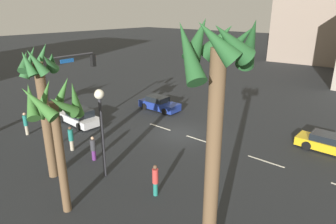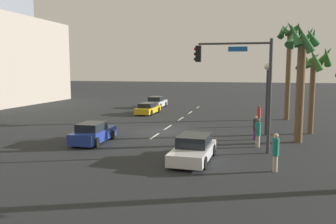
{
  "view_description": "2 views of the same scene",
  "coord_description": "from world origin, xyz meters",
  "px_view_note": "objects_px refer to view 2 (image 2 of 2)",
  "views": [
    {
      "loc": [
        -13.6,
        17.49,
        9.53
      ],
      "look_at": [
        1.35,
        -0.15,
        1.5
      ],
      "focal_mm": 31.61,
      "sensor_mm": 36.0,
      "label": 1
    },
    {
      "loc": [
        26.08,
        7.03,
        4.89
      ],
      "look_at": [
        0.77,
        0.69,
        1.66
      ],
      "focal_mm": 36.76,
      "sensor_mm": 36.0,
      "label": 2
    }
  ],
  "objects_px": {
    "car_1": "(193,149)",
    "palm_tree_0": "(302,59)",
    "streetlamp": "(267,84)",
    "car_2": "(148,109)",
    "pedestrian_0": "(258,132)",
    "pedestrian_3": "(275,151)",
    "traffic_signal": "(245,77)",
    "pedestrian_2": "(256,127)",
    "car_0": "(93,133)",
    "palm_tree_2": "(314,66)",
    "pedestrian_1": "(259,115)",
    "palm_tree_1": "(290,48)",
    "car_3": "(156,102)"
  },
  "relations": [
    {
      "from": "car_0",
      "to": "pedestrian_2",
      "type": "distance_m",
      "value": 11.21
    },
    {
      "from": "pedestrian_2",
      "to": "pedestrian_3",
      "type": "height_order",
      "value": "pedestrian_3"
    },
    {
      "from": "palm_tree_1",
      "to": "pedestrian_0",
      "type": "bearing_deg",
      "value": -12.24
    },
    {
      "from": "car_1",
      "to": "palm_tree_1",
      "type": "height_order",
      "value": "palm_tree_1"
    },
    {
      "from": "pedestrian_1",
      "to": "streetlamp",
      "type": "bearing_deg",
      "value": 7.58
    },
    {
      "from": "car_1",
      "to": "traffic_signal",
      "type": "height_order",
      "value": "traffic_signal"
    },
    {
      "from": "car_1",
      "to": "pedestrian_0",
      "type": "xyz_separation_m",
      "value": [
        -4.12,
        3.4,
        0.33
      ]
    },
    {
      "from": "car_3",
      "to": "pedestrian_2",
      "type": "xyz_separation_m",
      "value": [
        18.26,
        12.45,
        0.23
      ]
    },
    {
      "from": "pedestrian_3",
      "to": "palm_tree_2",
      "type": "xyz_separation_m",
      "value": [
        -10.91,
        3.2,
        4.13
      ]
    },
    {
      "from": "streetlamp",
      "to": "palm_tree_2",
      "type": "xyz_separation_m",
      "value": [
        -1.15,
        3.33,
        1.28
      ]
    },
    {
      "from": "palm_tree_1",
      "to": "car_2",
      "type": "bearing_deg",
      "value": -93.24
    },
    {
      "from": "pedestrian_1",
      "to": "palm_tree_0",
      "type": "relative_size",
      "value": 0.23
    },
    {
      "from": "car_1",
      "to": "pedestrian_0",
      "type": "height_order",
      "value": "pedestrian_0"
    },
    {
      "from": "car_1",
      "to": "palm_tree_2",
      "type": "xyz_separation_m",
      "value": [
        -9.83,
        7.36,
        4.5
      ]
    },
    {
      "from": "car_1",
      "to": "pedestrian_3",
      "type": "relative_size",
      "value": 2.45
    },
    {
      "from": "car_0",
      "to": "pedestrian_1",
      "type": "distance_m",
      "value": 14.44
    },
    {
      "from": "traffic_signal",
      "to": "pedestrian_2",
      "type": "height_order",
      "value": "traffic_signal"
    },
    {
      "from": "car_0",
      "to": "car_1",
      "type": "bearing_deg",
      "value": 68.66
    },
    {
      "from": "car_0",
      "to": "palm_tree_0",
      "type": "height_order",
      "value": "palm_tree_0"
    },
    {
      "from": "pedestrian_2",
      "to": "palm_tree_2",
      "type": "xyz_separation_m",
      "value": [
        -3.31,
        4.1,
        4.24
      ]
    },
    {
      "from": "car_0",
      "to": "car_2",
      "type": "bearing_deg",
      "value": -176.37
    },
    {
      "from": "car_2",
      "to": "streetlamp",
      "type": "xyz_separation_m",
      "value": [
        9.57,
        12.34,
        3.27
      ]
    },
    {
      "from": "car_1",
      "to": "car_2",
      "type": "bearing_deg",
      "value": -155.54
    },
    {
      "from": "car_0",
      "to": "pedestrian_0",
      "type": "height_order",
      "value": "pedestrian_0"
    },
    {
      "from": "car_0",
      "to": "pedestrian_1",
      "type": "xyz_separation_m",
      "value": [
        -9.49,
        10.87,
        0.34
      ]
    },
    {
      "from": "car_2",
      "to": "pedestrian_1",
      "type": "relative_size",
      "value": 2.53
    },
    {
      "from": "pedestrian_0",
      "to": "pedestrian_3",
      "type": "height_order",
      "value": "pedestrian_3"
    },
    {
      "from": "pedestrian_1",
      "to": "pedestrian_2",
      "type": "relative_size",
      "value": 1.08
    },
    {
      "from": "car_3",
      "to": "palm_tree_0",
      "type": "xyz_separation_m",
      "value": [
        18.54,
        15.23,
        4.91
      ]
    },
    {
      "from": "car_1",
      "to": "car_0",
      "type": "bearing_deg",
      "value": -111.34
    },
    {
      "from": "car_3",
      "to": "palm_tree_0",
      "type": "distance_m",
      "value": 24.5
    },
    {
      "from": "pedestrian_2",
      "to": "palm_tree_1",
      "type": "height_order",
      "value": "palm_tree_1"
    },
    {
      "from": "car_0",
      "to": "palm_tree_0",
      "type": "bearing_deg",
      "value": 104.15
    },
    {
      "from": "car_1",
      "to": "palm_tree_0",
      "type": "distance_m",
      "value": 10.0
    },
    {
      "from": "car_1",
      "to": "car_2",
      "type": "height_order",
      "value": "car_1"
    },
    {
      "from": "palm_tree_1",
      "to": "pedestrian_2",
      "type": "bearing_deg",
      "value": -15.48
    },
    {
      "from": "traffic_signal",
      "to": "pedestrian_1",
      "type": "relative_size",
      "value": 3.63
    },
    {
      "from": "pedestrian_2",
      "to": "pedestrian_3",
      "type": "xyz_separation_m",
      "value": [
        7.61,
        0.9,
        0.12
      ]
    },
    {
      "from": "streetlamp",
      "to": "palm_tree_2",
      "type": "height_order",
      "value": "palm_tree_2"
    },
    {
      "from": "palm_tree_1",
      "to": "palm_tree_2",
      "type": "xyz_separation_m",
      "value": [
        7.6,
        1.08,
        -1.84
      ]
    },
    {
      "from": "streetlamp",
      "to": "car_2",
      "type": "bearing_deg",
      "value": -127.81
    },
    {
      "from": "car_0",
      "to": "traffic_signal",
      "type": "distance_m",
      "value": 10.58
    },
    {
      "from": "car_0",
      "to": "palm_tree_2",
      "type": "relative_size",
      "value": 0.63
    },
    {
      "from": "car_2",
      "to": "pedestrian_1",
      "type": "distance_m",
      "value": 13.24
    },
    {
      "from": "traffic_signal",
      "to": "palm_tree_0",
      "type": "bearing_deg",
      "value": 136.18
    },
    {
      "from": "car_1",
      "to": "palm_tree_2",
      "type": "bearing_deg",
      "value": 143.15
    },
    {
      "from": "car_2",
      "to": "streetlamp",
      "type": "distance_m",
      "value": 15.96
    },
    {
      "from": "traffic_signal",
      "to": "pedestrian_0",
      "type": "bearing_deg",
      "value": 150.83
    },
    {
      "from": "streetlamp",
      "to": "pedestrian_1",
      "type": "xyz_separation_m",
      "value": [
        -3.68,
        -0.49,
        -2.87
      ]
    },
    {
      "from": "car_0",
      "to": "pedestrian_0",
      "type": "xyz_separation_m",
      "value": [
        -1.26,
        10.73,
        0.32
      ]
    }
  ]
}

